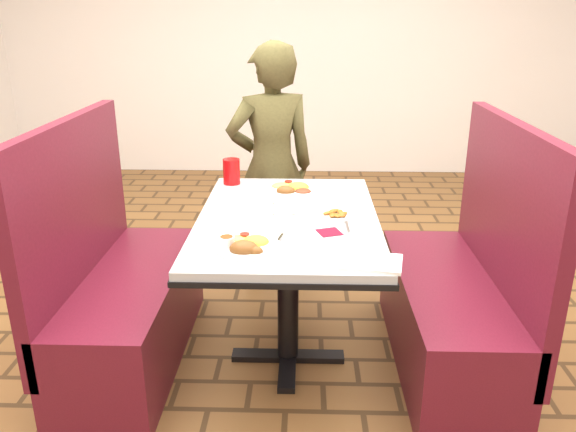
# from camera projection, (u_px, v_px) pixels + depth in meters

# --- Properties ---
(dining_table) EXTENTS (0.81, 1.21, 0.75)m
(dining_table) POSITION_uv_depth(u_px,v_px,m) (288.00, 236.00, 2.55)
(dining_table) COLOR #B5B8BB
(dining_table) RESTS_ON ground
(booth_bench_left) EXTENTS (0.47, 1.20, 1.17)m
(booth_bench_left) POSITION_uv_depth(u_px,v_px,m) (121.00, 297.00, 2.68)
(booth_bench_left) COLOR maroon
(booth_bench_left) RESTS_ON ground
(booth_bench_right) EXTENTS (0.47, 1.20, 1.17)m
(booth_bench_right) POSITION_uv_depth(u_px,v_px,m) (458.00, 302.00, 2.64)
(booth_bench_right) COLOR maroon
(booth_bench_right) RESTS_ON ground
(diner_person) EXTENTS (0.62, 0.50, 1.47)m
(diner_person) POSITION_uv_depth(u_px,v_px,m) (271.00, 168.00, 3.36)
(diner_person) COLOR brown
(diner_person) RESTS_ON ground
(near_dinner_plate) EXTENTS (0.25, 0.25, 0.08)m
(near_dinner_plate) POSITION_uv_depth(u_px,v_px,m) (246.00, 242.00, 2.15)
(near_dinner_plate) COLOR white
(near_dinner_plate) RESTS_ON dining_table
(far_dinner_plate) EXTENTS (0.28, 0.28, 0.07)m
(far_dinner_plate) POSITION_uv_depth(u_px,v_px,m) (292.00, 187.00, 2.85)
(far_dinner_plate) COLOR white
(far_dinner_plate) RESTS_ON dining_table
(plantain_plate) EXTENTS (0.16, 0.16, 0.02)m
(plantain_plate) POSITION_uv_depth(u_px,v_px,m) (336.00, 215.00, 2.50)
(plantain_plate) COLOR white
(plantain_plate) RESTS_ON dining_table
(maroon_napkin) EXTENTS (0.12, 0.12, 0.00)m
(maroon_napkin) POSITION_uv_depth(u_px,v_px,m) (329.00, 232.00, 2.33)
(maroon_napkin) COLOR maroon
(maroon_napkin) RESTS_ON dining_table
(spoon_utensil) EXTENTS (0.01, 0.13, 0.00)m
(spoon_utensil) POSITION_uv_depth(u_px,v_px,m) (347.00, 226.00, 2.38)
(spoon_utensil) COLOR silver
(spoon_utensil) RESTS_ON dining_table
(red_tumbler) EXTENTS (0.09, 0.09, 0.13)m
(red_tumbler) POSITION_uv_depth(u_px,v_px,m) (232.00, 171.00, 2.97)
(red_tumbler) COLOR red
(red_tumbler) RESTS_ON dining_table
(paper_napkin) EXTENTS (0.25, 0.20, 0.01)m
(paper_napkin) POSITION_uv_depth(u_px,v_px,m) (371.00, 262.00, 2.03)
(paper_napkin) COLOR white
(paper_napkin) RESTS_ON dining_table
(knife_utensil) EXTENTS (0.05, 0.18, 0.00)m
(knife_utensil) POSITION_uv_depth(u_px,v_px,m) (277.00, 242.00, 2.20)
(knife_utensil) COLOR silver
(knife_utensil) RESTS_ON dining_table
(fork_utensil) EXTENTS (0.07, 0.12, 0.00)m
(fork_utensil) POSITION_uv_depth(u_px,v_px,m) (263.00, 247.00, 2.16)
(fork_utensil) COLOR silver
(fork_utensil) RESTS_ON dining_table
(lettuce_shreds) EXTENTS (0.28, 0.32, 0.00)m
(lettuce_shreds) POSITION_uv_depth(u_px,v_px,m) (297.00, 211.00, 2.57)
(lettuce_shreds) COLOR #8ABA4A
(lettuce_shreds) RESTS_ON dining_table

